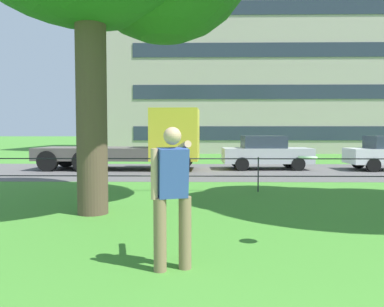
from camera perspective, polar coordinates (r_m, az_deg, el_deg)
street_strip at (r=16.87m, az=6.79°, el=-2.61°), size 80.00×7.34×0.01m
park_fence at (r=11.11m, az=9.84°, el=-2.20°), size 38.00×0.04×1.00m
person_thrower at (r=4.76m, az=-2.98°, el=-5.90°), size 0.49×0.85×1.78m
frisbee at (r=5.77m, az=16.87°, el=-0.53°), size 0.36×0.36×0.05m
flatbed_truck_far_right at (r=17.54m, az=-7.29°, el=1.58°), size 7.38×2.67×2.75m
car_silver_left at (r=17.92m, az=10.91°, el=0.17°), size 4.05×1.91×1.54m
apartment_building_background at (r=38.87m, az=13.30°, el=15.20°), size 31.45×14.77×19.66m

